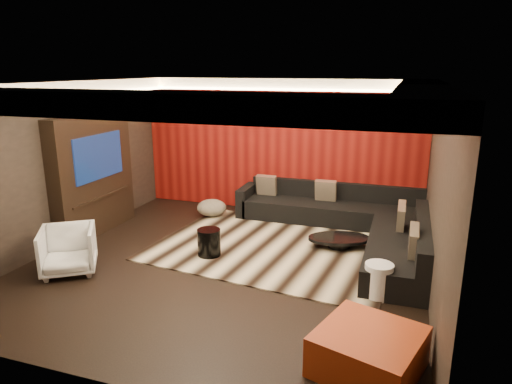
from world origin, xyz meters
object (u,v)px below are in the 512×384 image
(armchair, at_px, (68,250))
(sectional_sofa, at_px, (352,223))
(drum_stool, at_px, (209,242))
(orange_ottoman, at_px, (368,351))
(white_side_table, at_px, (378,280))
(coffee_table, at_px, (339,242))

(armchair, xyz_separation_m, sectional_sofa, (3.87, 2.89, -0.09))
(drum_stool, height_order, orange_ottoman, drum_stool)
(white_side_table, height_order, orange_ottoman, white_side_table)
(coffee_table, relative_size, sectional_sofa, 0.29)
(orange_ottoman, bearing_deg, drum_stool, 141.61)
(drum_stool, xyz_separation_m, orange_ottoman, (2.74, -2.17, -0.03))
(orange_ottoman, relative_size, armchair, 1.24)
(coffee_table, xyz_separation_m, armchair, (-3.72, -2.26, 0.25))
(white_side_table, bearing_deg, orange_ottoman, -89.46)
(coffee_table, height_order, white_side_table, white_side_table)
(white_side_table, distance_m, orange_ottoman, 1.64)
(armchair, height_order, sectional_sofa, sectional_sofa)
(white_side_table, xyz_separation_m, sectional_sofa, (-0.62, 2.20, 0.03))
(sectional_sofa, bearing_deg, white_side_table, -74.40)
(white_side_table, height_order, armchair, armchair)
(coffee_table, bearing_deg, orange_ottoman, -76.42)
(orange_ottoman, height_order, armchair, armchair)
(drum_stool, relative_size, white_side_table, 0.94)
(white_side_table, bearing_deg, sectional_sofa, 105.60)
(coffee_table, distance_m, white_side_table, 1.76)
(white_side_table, relative_size, armchair, 0.61)
(coffee_table, distance_m, drum_stool, 2.23)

